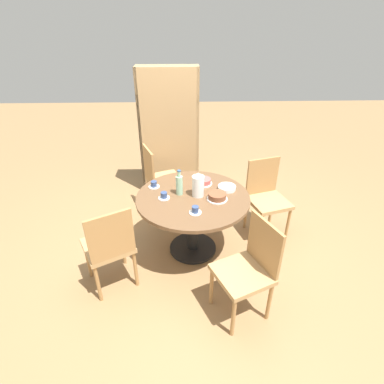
{
  "coord_description": "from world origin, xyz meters",
  "views": [
    {
      "loc": [
        -0.1,
        -2.64,
        2.28
      ],
      "look_at": [
        0.0,
        0.3,
        0.58
      ],
      "focal_mm": 28.0,
      "sensor_mm": 36.0,
      "label": 1
    }
  ],
  "objects_px": {
    "chair_b": "(160,177)",
    "cup_b": "(164,196)",
    "chair_a": "(266,196)",
    "chair_d": "(249,268)",
    "coffee_pot": "(198,185)",
    "cake_main": "(217,197)",
    "cake_second": "(203,182)",
    "water_bottle": "(179,185)",
    "bookshelf": "(169,134)",
    "cup_c": "(195,210)",
    "cup_a": "(154,185)",
    "chair_c": "(109,246)"
  },
  "relations": [
    {
      "from": "chair_d",
      "to": "cup_b",
      "type": "relative_size",
      "value": 7.65
    },
    {
      "from": "bookshelf",
      "to": "cup_c",
      "type": "height_order",
      "value": "bookshelf"
    },
    {
      "from": "chair_c",
      "to": "cake_second",
      "type": "bearing_deg",
      "value": -168.89
    },
    {
      "from": "chair_a",
      "to": "cup_b",
      "type": "xyz_separation_m",
      "value": [
        -1.17,
        -0.36,
        0.24
      ]
    },
    {
      "from": "chair_b",
      "to": "chair_c",
      "type": "height_order",
      "value": "same"
    },
    {
      "from": "bookshelf",
      "to": "cake_main",
      "type": "xyz_separation_m",
      "value": [
        0.53,
        -1.53,
        -0.13
      ]
    },
    {
      "from": "chair_a",
      "to": "cake_second",
      "type": "bearing_deg",
      "value": 168.72
    },
    {
      "from": "cup_b",
      "to": "chair_d",
      "type": "bearing_deg",
      "value": -47.24
    },
    {
      "from": "chair_a",
      "to": "cup_b",
      "type": "height_order",
      "value": "chair_a"
    },
    {
      "from": "cup_b",
      "to": "cup_c",
      "type": "bearing_deg",
      "value": -41.82
    },
    {
      "from": "coffee_pot",
      "to": "cake_second",
      "type": "distance_m",
      "value": 0.27
    },
    {
      "from": "water_bottle",
      "to": "cake_main",
      "type": "height_order",
      "value": "water_bottle"
    },
    {
      "from": "chair_d",
      "to": "bookshelf",
      "type": "height_order",
      "value": "bookshelf"
    },
    {
      "from": "chair_b",
      "to": "cake_second",
      "type": "distance_m",
      "value": 0.82
    },
    {
      "from": "coffee_pot",
      "to": "bookshelf",
      "type": "bearing_deg",
      "value": 103.32
    },
    {
      "from": "chair_b",
      "to": "bookshelf",
      "type": "bearing_deg",
      "value": -32.09
    },
    {
      "from": "chair_d",
      "to": "water_bottle",
      "type": "xyz_separation_m",
      "value": [
        -0.57,
        0.87,
        0.32
      ]
    },
    {
      "from": "chair_b",
      "to": "cake_main",
      "type": "distance_m",
      "value": 1.14
    },
    {
      "from": "bookshelf",
      "to": "coffee_pot",
      "type": "relative_size",
      "value": 6.8
    },
    {
      "from": "chair_d",
      "to": "cake_main",
      "type": "height_order",
      "value": "chair_d"
    },
    {
      "from": "coffee_pot",
      "to": "chair_d",
      "type": "bearing_deg",
      "value": -65.4
    },
    {
      "from": "chair_b",
      "to": "cake_main",
      "type": "xyz_separation_m",
      "value": [
        0.64,
        -0.91,
        0.24
      ]
    },
    {
      "from": "chair_b",
      "to": "cake_second",
      "type": "bearing_deg",
      "value": -159.59
    },
    {
      "from": "chair_d",
      "to": "coffee_pot",
      "type": "bearing_deg",
      "value": -179.35
    },
    {
      "from": "chair_c",
      "to": "cup_b",
      "type": "relative_size",
      "value": 7.65
    },
    {
      "from": "chair_a",
      "to": "chair_b",
      "type": "height_order",
      "value": "same"
    },
    {
      "from": "cup_c",
      "to": "cup_b",
      "type": "bearing_deg",
      "value": 138.18
    },
    {
      "from": "chair_a",
      "to": "chair_d",
      "type": "height_order",
      "value": "same"
    },
    {
      "from": "coffee_pot",
      "to": "cup_a",
      "type": "relative_size",
      "value": 2.18
    },
    {
      "from": "bookshelf",
      "to": "water_bottle",
      "type": "bearing_deg",
      "value": 96.13
    },
    {
      "from": "cake_second",
      "to": "cup_a",
      "type": "height_order",
      "value": "cup_a"
    },
    {
      "from": "water_bottle",
      "to": "bookshelf",
      "type": "bearing_deg",
      "value": 96.13
    },
    {
      "from": "chair_b",
      "to": "coffee_pot",
      "type": "bearing_deg",
      "value": -172.89
    },
    {
      "from": "water_bottle",
      "to": "cake_main",
      "type": "bearing_deg",
      "value": -17.84
    },
    {
      "from": "cup_a",
      "to": "cup_b",
      "type": "bearing_deg",
      "value": -63.42
    },
    {
      "from": "chair_d",
      "to": "cup_c",
      "type": "bearing_deg",
      "value": -164.52
    },
    {
      "from": "cup_a",
      "to": "cup_b",
      "type": "distance_m",
      "value": 0.27
    },
    {
      "from": "chair_c",
      "to": "cup_c",
      "type": "bearing_deg",
      "value": 165.11
    },
    {
      "from": "cake_main",
      "to": "chair_a",
      "type": "bearing_deg",
      "value": 32.38
    },
    {
      "from": "coffee_pot",
      "to": "cake_second",
      "type": "xyz_separation_m",
      "value": [
        0.07,
        0.24,
        -0.09
      ]
    },
    {
      "from": "chair_b",
      "to": "cup_b",
      "type": "height_order",
      "value": "chair_b"
    },
    {
      "from": "coffee_pot",
      "to": "cup_c",
      "type": "distance_m",
      "value": 0.33
    },
    {
      "from": "chair_b",
      "to": "coffee_pot",
      "type": "relative_size",
      "value": 3.51
    },
    {
      "from": "cup_a",
      "to": "cup_b",
      "type": "height_order",
      "value": "same"
    },
    {
      "from": "chair_c",
      "to": "cup_a",
      "type": "height_order",
      "value": "chair_c"
    },
    {
      "from": "cake_second",
      "to": "cup_c",
      "type": "distance_m",
      "value": 0.57
    },
    {
      "from": "chair_b",
      "to": "water_bottle",
      "type": "bearing_deg",
      "value": 176.78
    },
    {
      "from": "cake_main",
      "to": "cup_c",
      "type": "xyz_separation_m",
      "value": [
        -0.23,
        -0.23,
        -0.0
      ]
    },
    {
      "from": "chair_c",
      "to": "cup_c",
      "type": "height_order",
      "value": "chair_c"
    },
    {
      "from": "water_bottle",
      "to": "cup_b",
      "type": "distance_m",
      "value": 0.2
    }
  ]
}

